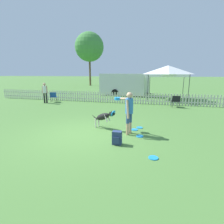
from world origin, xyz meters
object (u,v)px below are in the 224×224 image
tree_left_grove (89,47)px  folding_chair_blue_left (54,96)px  frisbee_near_handler (140,128)px  frisbee_near_dog (153,158)px  spectator_standing (45,91)px  leaping_dog (104,117)px  frisbee_midfield (134,130)px  canopy_tent_main (168,71)px  folding_chair_center (176,100)px  backpack_on_grass (117,138)px  handler_person (128,108)px  frisbee_far_scatter (140,136)px  equipment_trailer (124,84)px

tree_left_grove → folding_chair_blue_left: bearing=-77.2°
frisbee_near_handler → frisbee_near_dog: (0.63, -2.58, 0.00)m
frisbee_near_handler → spectator_standing: bearing=149.6°
leaping_dog → frisbee_midfield: bearing=115.8°
canopy_tent_main → frisbee_midfield: bearing=-99.9°
folding_chair_center → canopy_tent_main: canopy_tent_main is taller
frisbee_midfield → tree_left_grove: (-11.25, 23.79, 6.72)m
frisbee_near_handler → frisbee_near_dog: 2.65m
frisbee_near_dog → backpack_on_grass: (-1.16, 0.68, 0.20)m
leaping_dog → spectator_standing: bearing=-108.2°
spectator_standing → leaping_dog: bearing=132.5°
handler_person → spectator_standing: 8.89m
tree_left_grove → backpack_on_grass: bearing=-66.8°
frisbee_near_handler → backpack_on_grass: backpack_on_grass is taller
folding_chair_blue_left → frisbee_midfield: bearing=122.3°
handler_person → frisbee_near_handler: 1.31m
handler_person → frisbee_midfield: (0.20, 0.48, -0.97)m
frisbee_far_scatter → backpack_on_grass: 1.10m
frisbee_midfield → canopy_tent_main: size_ratio=0.09×
folding_chair_center → tree_left_grove: 23.50m
handler_person → equipment_trailer: 11.84m
folding_chair_blue_left → canopy_tent_main: bearing=-177.8°
folding_chair_blue_left → canopy_tent_main: 9.54m
frisbee_midfield → folding_chair_center: folding_chair_center is taller
folding_chair_center → equipment_trailer: (-4.52, 5.69, 0.69)m
handler_person → frisbee_near_handler: (0.37, 0.81, -0.97)m
frisbee_midfield → backpack_on_grass: size_ratio=0.60×
handler_person → equipment_trailer: bearing=31.5°
backpack_on_grass → frisbee_near_dog: bearing=-30.4°
equipment_trailer → folding_chair_blue_left: bearing=-119.8°
frisbee_near_dog → frisbee_far_scatter: size_ratio=1.00×
frisbee_far_scatter → frisbee_near_handler: bearing=96.2°
canopy_tent_main → frisbee_near_handler: bearing=-99.2°
folding_chair_blue_left → frisbee_near_handler: bearing=124.7°
frisbee_midfield → folding_chair_blue_left: folding_chair_blue_left is taller
spectator_standing → frisbee_midfield: bearing=138.2°
frisbee_near_dog → backpack_on_grass: backpack_on_grass is taller
frisbee_near_handler → backpack_on_grass: (-0.53, -1.90, 0.20)m
handler_person → canopy_tent_main: bearing=9.6°
handler_person → tree_left_grove: bearing=44.7°
frisbee_midfield → folding_chair_blue_left: (-7.05, 5.33, 0.45)m
frisbee_midfield → folding_chair_center: 5.82m
folding_chair_center → spectator_standing: (-9.39, -0.68, 0.44)m
leaping_dog → frisbee_near_handler: size_ratio=4.51×
canopy_tent_main → backpack_on_grass: bearing=-100.4°
frisbee_far_scatter → tree_left_grove: (-11.53, 24.49, 6.72)m
folding_chair_blue_left → equipment_trailer: bearing=-148.7°
leaping_dog → frisbee_far_scatter: bearing=89.4°
handler_person → frisbee_near_handler: handler_person is taller
frisbee_near_handler → tree_left_grove: bearing=115.9°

